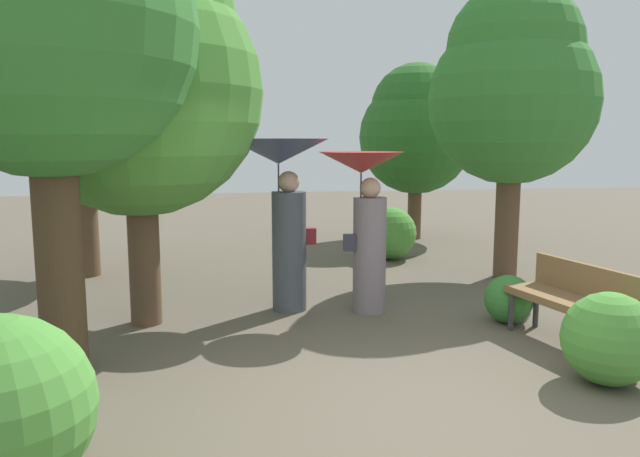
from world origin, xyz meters
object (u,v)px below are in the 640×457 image
person_right (365,206)px  tree_near_right (416,128)px  tree_far_back (74,50)px  park_bench (577,297)px  tree_mid_left (136,70)px  tree_mid_right (513,85)px  person_left (283,189)px

person_right → tree_near_right: bearing=-33.1°
tree_near_right → tree_far_back: (-6.18, -2.54, 1.06)m
park_bench → tree_far_back: tree_far_back is taller
person_right → tree_mid_left: bearing=82.2°
tree_mid_left → person_right: bearing=0.4°
park_bench → tree_mid_right: size_ratio=0.36×
person_left → person_right: person_left is taller
person_right → tree_mid_right: tree_mid_right is taller
tree_near_right → tree_mid_left: bearing=-133.4°
tree_far_back → tree_mid_left: bearing=-67.1°
park_bench → tree_far_back: (-5.51, 4.35, 2.88)m
park_bench → tree_near_right: 7.15m
park_bench → tree_mid_right: 3.96m
tree_mid_right → person_left: bearing=-161.1°
tree_mid_left → tree_mid_right: bearing=16.0°
person_left → tree_near_right: size_ratio=0.57×
tree_mid_left → tree_near_right: bearing=46.6°
tree_mid_left → park_bench: bearing=-20.1°
tree_near_right → tree_far_back: bearing=-157.7°
tree_far_back → tree_mid_right: bearing=-11.4°
tree_mid_right → tree_far_back: bearing=168.6°
park_bench → tree_mid_left: 5.18m
park_bench → tree_near_right: (0.66, 6.89, 1.82)m
person_right → tree_near_right: tree_near_right is taller
person_left → tree_far_back: size_ratio=0.40×
person_left → tree_near_right: tree_near_right is taller
tree_near_right → tree_mid_left: tree_mid_left is taller
person_left → tree_far_back: tree_far_back is taller
person_left → tree_near_right: 6.13m
person_left → tree_mid_left: tree_mid_left is taller
park_bench → person_left: bearing=-135.2°
person_left → tree_mid_right: 4.00m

